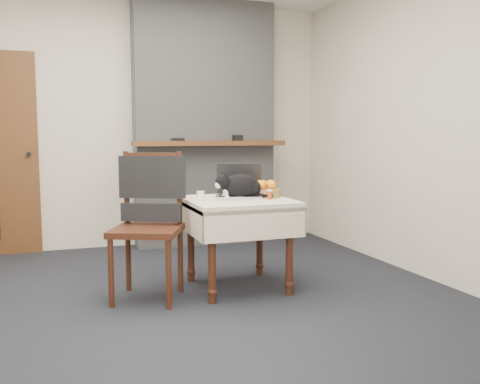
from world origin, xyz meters
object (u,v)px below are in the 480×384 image
object	(u,v)px
side_table	(238,213)
fruit_basket	(265,190)
pill_bottle	(270,194)
cream_jar	(201,196)
cat	(241,187)
chair	(150,204)
laptop	(239,189)

from	to	relation	value
side_table	fruit_basket	distance (m)	0.31
side_table	pill_bottle	bearing A→B (deg)	-26.70
side_table	cream_jar	xyz separation A→B (m)	(-0.30, 0.01, 0.15)
cat	chair	world-z (taller)	chair
cat	pill_bottle	bearing A→B (deg)	-38.89
fruit_basket	side_table	bearing A→B (deg)	-167.43
side_table	cream_jar	bearing A→B (deg)	178.54
side_table	fruit_basket	bearing A→B (deg)	12.57
cream_jar	side_table	bearing A→B (deg)	-1.46
cat	fruit_basket	distance (m)	0.23
side_table	chair	distance (m)	0.68
laptop	cream_jar	distance (m)	0.35
cat	chair	distance (m)	0.71
chair	cat	bearing A→B (deg)	21.57
cream_jar	pill_bottle	size ratio (longest dim) A/B	0.91
laptop	fruit_basket	world-z (taller)	laptop
cream_jar	chair	xyz separation A→B (m)	(-0.37, 0.04, -0.05)
side_table	pill_bottle	world-z (taller)	pill_bottle
side_table	cat	world-z (taller)	cat
laptop	pill_bottle	distance (m)	0.27
cream_jar	fruit_basket	size ratio (longest dim) A/B	0.30
laptop	side_table	bearing A→B (deg)	-93.50
cat	pill_bottle	world-z (taller)	cat
cat	cream_jar	xyz separation A→B (m)	(-0.33, -0.00, -0.06)
cat	fruit_basket	size ratio (longest dim) A/B	1.98
cream_jar	chair	world-z (taller)	chair
cream_jar	pill_bottle	xyz separation A→B (m)	(0.51, -0.12, 0.01)
side_table	cream_jar	world-z (taller)	cream_jar
cat	pill_bottle	distance (m)	0.23
side_table	laptop	size ratio (longest dim) A/B	1.78
side_table	fruit_basket	xyz separation A→B (m)	(0.25, 0.06, 0.17)
cat	pill_bottle	size ratio (longest dim) A/B	5.99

